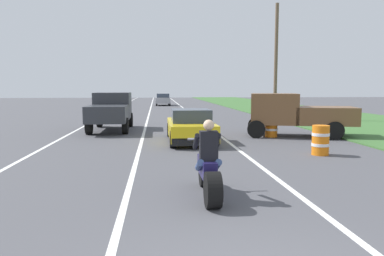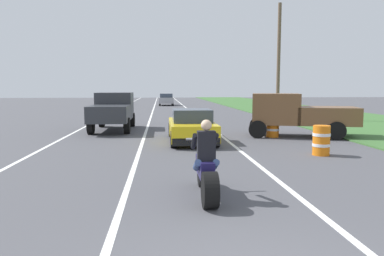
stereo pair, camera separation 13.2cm
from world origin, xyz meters
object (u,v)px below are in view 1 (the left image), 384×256
Objects in this scene: construction_barrel_nearest at (320,140)px; distant_car_far_ahead at (163,99)px; motorcycle_with_rider at (208,170)px; sports_car_yellow at (191,127)px; pickup_truck_right_shoulder_brown at (294,113)px; pickup_truck_left_lane_dark_grey at (111,109)px; construction_barrel_mid at (271,126)px.

distant_car_far_ahead reaches higher than construction_barrel_nearest.
sports_car_yellow is (0.37, 7.94, 0.04)m from motorcycle_with_rider.
pickup_truck_right_shoulder_brown reaches higher than construction_barrel_nearest.
distant_car_far_ahead reaches higher than sports_car_yellow.
construction_barrel_nearest is (-0.88, -4.68, -0.60)m from pickup_truck_right_shoulder_brown.
pickup_truck_right_shoulder_brown reaches higher than distant_car_far_ahead.
motorcycle_with_rider is 0.55× the size of distant_car_far_ahead.
pickup_truck_left_lane_dark_grey reaches higher than motorcycle_with_rider.
sports_car_yellow is 4.30× the size of construction_barrel_mid.
sports_car_yellow is 0.90× the size of pickup_truck_left_lane_dark_grey.
construction_barrel_mid is (-0.25, 4.55, 0.00)m from construction_barrel_nearest.
distant_car_far_ahead is (-4.40, 30.53, 0.27)m from construction_barrel_mid.
motorcycle_with_rider is at bearing -92.68° from sports_car_yellow.
motorcycle_with_rider is at bearing -134.73° from construction_barrel_nearest.
pickup_truck_right_shoulder_brown reaches higher than sports_car_yellow.
construction_barrel_nearest is (4.06, -3.47, -0.13)m from sports_car_yellow.
motorcycle_with_rider is 2.21× the size of construction_barrel_mid.
sports_car_yellow reaches higher than construction_barrel_mid.
distant_car_far_ahead is at bearing 83.24° from pickup_truck_left_lane_dark_grey.
sports_car_yellow is at bearing 139.53° from construction_barrel_nearest.
pickup_truck_left_lane_dark_grey is at bearing 105.46° from motorcycle_with_rider.
pickup_truck_left_lane_dark_grey is 9.34m from pickup_truck_right_shoulder_brown.
motorcycle_with_rider reaches higher than distant_car_far_ahead.
pickup_truck_right_shoulder_brown is 1.29× the size of distant_car_far_ahead.
construction_barrel_nearest and construction_barrel_mid have the same top height.
pickup_truck_right_shoulder_brown is 5.14× the size of construction_barrel_nearest.
pickup_truck_left_lane_dark_grey reaches higher than sports_car_yellow.
sports_car_yellow is 3.97m from construction_barrel_mid.
pickup_truck_right_shoulder_brown is at bearing -79.69° from distant_car_far_ahead.
motorcycle_with_rider reaches higher than construction_barrel_mid.
pickup_truck_left_lane_dark_grey reaches higher than construction_barrel_nearest.
construction_barrel_nearest is 4.56m from construction_barrel_mid.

